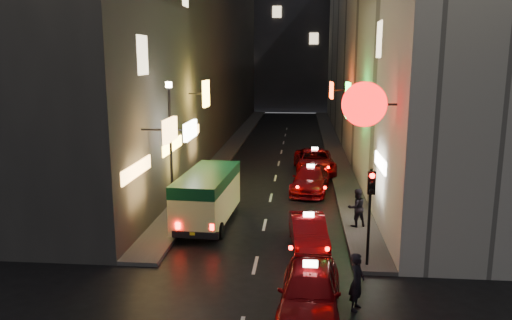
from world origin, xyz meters
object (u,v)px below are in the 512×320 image
(minibus, at_px, (208,192))
(taxi_near, at_px, (310,287))
(traffic_light, at_px, (371,197))
(lamp_post, at_px, (171,142))
(pedestrian_crossing, at_px, (357,278))

(minibus, height_order, taxi_near, minibus)
(minibus, xyz_separation_m, traffic_light, (6.55, -4.39, 1.17))
(lamp_post, bearing_deg, traffic_light, -28.91)
(minibus, relative_size, taxi_near, 1.01)
(lamp_post, bearing_deg, taxi_near, -52.25)
(pedestrian_crossing, xyz_separation_m, lamp_post, (-7.50, 7.44, 2.72))
(minibus, distance_m, lamp_post, 2.76)
(lamp_post, bearing_deg, pedestrian_crossing, -44.78)
(minibus, height_order, traffic_light, traffic_light)
(taxi_near, bearing_deg, traffic_light, 58.08)
(pedestrian_crossing, bearing_deg, taxi_near, 129.85)
(lamp_post, bearing_deg, minibus, -4.78)
(taxi_near, distance_m, traffic_light, 4.35)
(traffic_light, xyz_separation_m, lamp_post, (-8.20, 4.53, 1.04))
(pedestrian_crossing, bearing_deg, lamp_post, 67.31)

